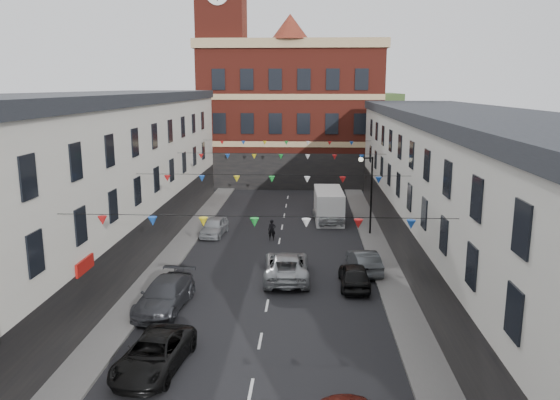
% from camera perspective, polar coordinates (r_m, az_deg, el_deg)
% --- Properties ---
extents(ground, '(160.00, 160.00, 0.00)m').
position_cam_1_polar(ground, '(28.72, -1.37, -10.98)').
color(ground, black).
rests_on(ground, ground).
extents(pavement_left, '(1.80, 64.00, 0.15)m').
position_cam_1_polar(pavement_left, '(31.76, -13.75, -8.90)').
color(pavement_left, '#605E5B').
rests_on(pavement_left, ground).
extents(pavement_right, '(1.80, 64.00, 0.15)m').
position_cam_1_polar(pavement_right, '(30.85, 11.99, -9.44)').
color(pavement_right, '#605E5B').
rests_on(pavement_right, ground).
extents(terrace_left, '(8.40, 56.00, 10.70)m').
position_cam_1_polar(terrace_left, '(31.23, -23.37, 0.18)').
color(terrace_left, beige).
rests_on(terrace_left, ground).
extents(terrace_right, '(8.40, 56.00, 9.70)m').
position_cam_1_polar(terrace_right, '(29.74, 22.01, -1.24)').
color(terrace_right, beige).
rests_on(terrace_right, ground).
extents(civic_building, '(20.60, 13.30, 18.50)m').
position_cam_1_polar(civic_building, '(64.44, 1.19, 9.17)').
color(civic_building, maroon).
rests_on(civic_building, ground).
extents(clock_tower, '(5.60, 5.60, 30.00)m').
position_cam_1_polar(clock_tower, '(62.24, -6.05, 15.27)').
color(clock_tower, maroon).
rests_on(clock_tower, ground).
extents(distant_hill, '(40.00, 14.00, 10.00)m').
position_cam_1_polar(distant_hill, '(88.81, -0.92, 7.88)').
color(distant_hill, '#2D4721').
rests_on(distant_hill, ground).
extents(street_lamp, '(1.10, 0.36, 6.00)m').
position_cam_1_polar(street_lamp, '(41.28, 9.21, 1.60)').
color(street_lamp, black).
rests_on(street_lamp, ground).
extents(car_left_c, '(2.78, 5.06, 1.34)m').
position_cam_1_polar(car_left_c, '(23.10, -13.03, -15.42)').
color(car_left_c, black).
rests_on(car_left_c, ground).
extents(car_left_d, '(2.52, 5.32, 1.50)m').
position_cam_1_polar(car_left_d, '(28.67, -11.95, -9.67)').
color(car_left_d, '#36383D').
rests_on(car_left_d, ground).
extents(car_left_e, '(1.91, 4.11, 1.36)m').
position_cam_1_polar(car_left_e, '(41.68, -6.89, -2.77)').
color(car_left_e, '#94989C').
rests_on(car_left_e, ground).
extents(car_right_d, '(1.66, 4.10, 1.40)m').
position_cam_1_polar(car_right_d, '(31.22, 7.79, -7.80)').
color(car_right_d, black).
rests_on(car_right_d, ground).
extents(car_right_e, '(2.00, 4.30, 1.36)m').
position_cam_1_polar(car_right_e, '(33.78, 8.76, -6.33)').
color(car_right_e, '#474B4E').
rests_on(car_right_e, ground).
extents(car_right_f, '(2.76, 4.97, 1.32)m').
position_cam_1_polar(car_right_f, '(45.43, 5.05, -1.54)').
color(car_right_f, '#B9BBBE').
rests_on(car_right_f, ground).
extents(moving_car, '(2.80, 5.67, 1.55)m').
position_cam_1_polar(moving_car, '(32.24, 0.68, -6.91)').
color(moving_car, '#A5A8AC').
rests_on(moving_car, ground).
extents(white_van, '(2.43, 5.91, 2.58)m').
position_cam_1_polar(white_van, '(46.13, 5.10, -0.53)').
color(white_van, silver).
rests_on(white_van, ground).
extents(pedestrian, '(0.58, 0.39, 1.56)m').
position_cam_1_polar(pedestrian, '(40.04, -0.86, -3.15)').
color(pedestrian, black).
rests_on(pedestrian, ground).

